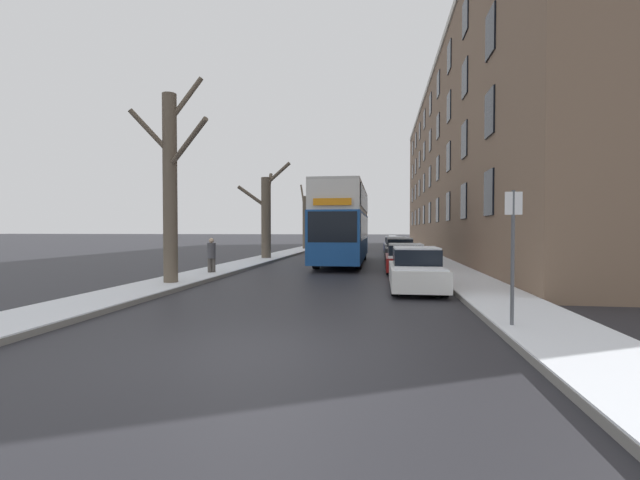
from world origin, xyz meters
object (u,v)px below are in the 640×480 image
Objects in this scene: parked_car_1 at (405,259)px; bare_tree_left_1 at (266,215)px; double_decker_bus at (343,221)px; street_sign_post at (513,252)px; parked_car_2 at (400,251)px; bare_tree_left_0 at (171,183)px; bare_tree_left_2 at (306,219)px; parked_car_0 at (416,270)px; pedestrian_left_sidewalk at (211,255)px; parked_car_3 at (396,247)px; parked_car_4 at (394,245)px; oncoming_van at (345,237)px.

bare_tree_left_1 is at bearing 142.60° from parked_car_1.
street_sign_post is at bearing -73.78° from double_decker_bus.
bare_tree_left_0 is at bearing -123.77° from parked_car_2.
bare_tree_left_2 is 27.52m from parked_car_0.
bare_tree_left_0 is at bearing -142.75° from parked_car_1.
pedestrian_left_sidewalk is at bearing -124.67° from double_decker_bus.
pedestrian_left_sidewalk is at bearing -132.57° from parked_car_2.
bare_tree_left_0 is 4.42m from pedestrian_left_sidewalk.
parked_car_3 is (8.23, -8.13, -2.29)m from bare_tree_left_2.
pedestrian_left_sidewalk reaches higher than parked_car_1.
pedestrian_left_sidewalk is (-8.36, -9.10, 0.21)m from parked_car_2.
bare_tree_left_2 is 0.57× the size of double_decker_bus.
bare_tree_left_1 reaches higher than parked_car_3.
bare_tree_left_1 is at bearing -127.39° from parked_car_4.
oncoming_van is at bearing 10.43° from bare_tree_left_2.
oncoming_van is (3.62, 0.67, -1.73)m from bare_tree_left_2.
bare_tree_left_2 is 16.27m from parked_car_2.
parked_car_2 is at bearing 90.00° from parked_car_0.
oncoming_van is (-4.61, 14.52, 0.55)m from parked_car_2.
parked_car_2 is at bearing 94.36° from street_sign_post.
parked_car_2 is at bearing -90.00° from parked_car_4.
parked_car_4 is at bearing -33.36° from oncoming_van.
street_sign_post reaches higher than parked_car_2.
parked_car_4 is (8.23, -2.37, -2.32)m from bare_tree_left_2.
parked_car_3 is 9.94m from oncoming_van.
parked_car_2 is at bearing -2.26° from bare_tree_left_1.
parked_car_0 is 0.93× the size of parked_car_3.
parked_car_3 is 1.58× the size of street_sign_post.
oncoming_van is 23.92m from pedestrian_left_sidewalk.
double_decker_bus is 4.12× the size of street_sign_post.
parked_car_4 reaches higher than parked_car_1.
pedestrian_left_sidewalk is (0.16, -9.44, -2.06)m from bare_tree_left_1.
parked_car_3 is at bearing 30.92° from pedestrian_left_sidewalk.
parked_car_0 is 6.13m from parked_car_1.
parked_car_2 is (-0.00, 12.30, 0.03)m from parked_car_0.
bare_tree_left_1 is at bearing 118.43° from street_sign_post.
street_sign_post is at bearing -76.34° from parked_car_0.
bare_tree_left_0 reaches higher than bare_tree_left_1.
street_sign_post is at bearing -86.69° from parked_car_3.
double_decker_bus reaches higher than street_sign_post.
pedestrian_left_sidewalk is (0.05, 3.47, -2.73)m from bare_tree_left_0.
double_decker_bus is 6.96× the size of pedestrian_left_sidewalk.
double_decker_bus reaches higher than parked_car_3.
double_decker_bus is 2.80× the size of parked_car_0.
parked_car_2 is at bearing -72.38° from oncoming_van.
bare_tree_left_0 is 1.80× the size of parked_car_0.
parked_car_4 is at bearing 90.00° from parked_car_1.
parked_car_2 is 2.44× the size of pedestrian_left_sidewalk.
bare_tree_left_2 is 4.07m from oncoming_van.
double_decker_bus is at bearing -104.02° from parked_car_4.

